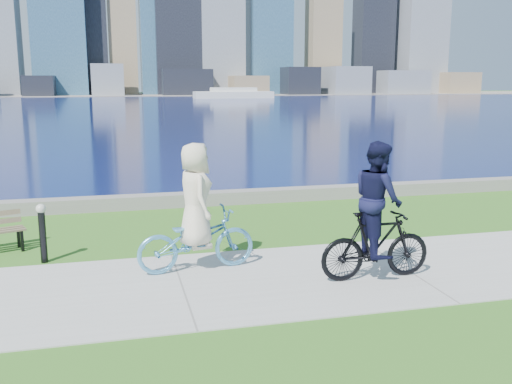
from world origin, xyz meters
TOP-DOWN VIEW (x-y plane):
  - ground at (0.00, 0.00)m, footprint 320.00×320.00m
  - concrete_path at (0.00, 0.00)m, footprint 80.00×3.50m
  - seawall at (0.00, 6.20)m, footprint 90.00×0.50m
  - bay_water at (0.00, 72.00)m, footprint 320.00×131.00m
  - far_shore at (0.00, 130.00)m, footprint 320.00×30.00m
  - ferry_far at (21.40, 98.61)m, footprint 14.93×4.27m
  - bollard_lamp at (-2.34, 1.95)m, footprint 0.18×0.18m
  - cyclist_woman at (0.36, 0.79)m, footprint 0.99×2.19m
  - cyclist_man at (3.24, -0.40)m, footprint 0.72×1.95m

SIDE VIEW (x-z plane):
  - ground at x=0.00m, z-range 0.00..0.00m
  - bay_water at x=0.00m, z-range 0.00..0.01m
  - concrete_path at x=0.00m, z-range 0.00..0.02m
  - far_shore at x=0.00m, z-range 0.00..0.12m
  - seawall at x=0.00m, z-range 0.00..0.35m
  - bollard_lamp at x=-2.34m, z-range 0.08..1.20m
  - ferry_far at x=21.40m, z-range -0.17..1.86m
  - cyclist_woman at x=0.36m, z-range -0.27..2.00m
  - cyclist_man at x=3.24m, z-range -0.17..2.18m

